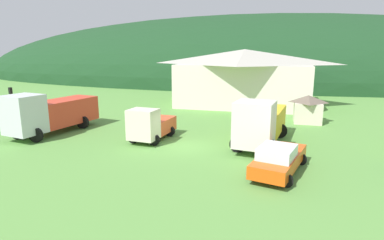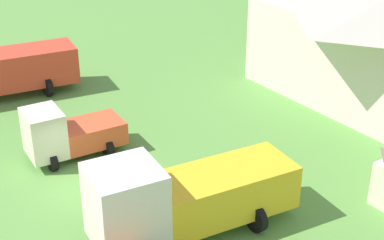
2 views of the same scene
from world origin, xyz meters
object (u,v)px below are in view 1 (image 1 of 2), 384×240
at_px(heavy_rig_striped, 261,122).
at_px(traffic_cone_mid_row, 137,132).
at_px(light_truck_cream, 150,125).
at_px(play_shed_cream, 308,109).
at_px(traffic_light_west, 12,103).
at_px(traffic_cone_near_pickup, 252,151).
at_px(service_pickup_orange, 279,159).
at_px(tow_truck_silver, 50,113).
at_px(depot_building, 244,76).

relative_size(heavy_rig_striped, traffic_cone_mid_row, 15.21).
xyz_separation_m(light_truck_cream, traffic_cone_mid_row, (-2.15, 2.27, -1.23)).
bearing_deg(light_truck_cream, play_shed_cream, 134.34).
xyz_separation_m(traffic_light_west, traffic_cone_near_pickup, (20.53, -0.88, -2.25)).
relative_size(heavy_rig_striped, service_pickup_orange, 1.46).
bearing_deg(traffic_cone_near_pickup, tow_truck_silver, 178.84).
bearing_deg(depot_building, traffic_cone_mid_row, -113.51).
height_order(depot_building, play_shed_cream, depot_building).
bearing_deg(traffic_cone_mid_row, depot_building, 66.49).
bearing_deg(traffic_light_west, traffic_cone_near_pickup, -2.46).
height_order(depot_building, heavy_rig_striped, depot_building).
height_order(depot_building, traffic_cone_near_pickup, depot_building).
bearing_deg(traffic_light_west, tow_truck_silver, -7.44).
relative_size(depot_building, light_truck_cream, 3.56).
distance_m(play_shed_cream, traffic_light_west, 26.50).
bearing_deg(tow_truck_silver, service_pickup_orange, 87.64).
bearing_deg(depot_building, heavy_rig_striped, -80.04).
bearing_deg(service_pickup_orange, traffic_light_west, -87.12).
height_order(play_shed_cream, traffic_cone_mid_row, play_shed_cream).
bearing_deg(traffic_cone_near_pickup, depot_building, 98.06).
xyz_separation_m(depot_building, traffic_light_west, (-17.83, -18.18, -1.28)).
height_order(heavy_rig_striped, traffic_cone_near_pickup, heavy_rig_striped).
xyz_separation_m(traffic_light_west, traffic_cone_mid_row, (10.73, 1.86, -2.25)).
xyz_separation_m(play_shed_cream, heavy_rig_striped, (-3.89, -8.70, 0.36)).
distance_m(depot_building, traffic_cone_near_pickup, 19.57).
bearing_deg(heavy_rig_striped, tow_truck_silver, -78.37).
xyz_separation_m(depot_building, light_truck_cream, (-4.95, -18.59, -2.30)).
bearing_deg(light_truck_cream, service_pickup_orange, 71.38).
height_order(play_shed_cream, traffic_cone_near_pickup, play_shed_cream).
relative_size(depot_building, service_pickup_orange, 2.95).
xyz_separation_m(heavy_rig_striped, service_pickup_orange, (1.30, -5.12, -0.87)).
relative_size(depot_building, play_shed_cream, 6.26).
distance_m(depot_building, light_truck_cream, 19.37).
distance_m(depot_building, traffic_light_west, 25.49).
relative_size(traffic_light_west, traffic_cone_mid_row, 6.68).
height_order(depot_building, light_truck_cream, depot_building).
bearing_deg(traffic_cone_mid_row, traffic_light_west, -170.17).
bearing_deg(traffic_cone_near_pickup, service_pickup_orange, -65.18).
relative_size(heavy_rig_striped, traffic_light_west, 2.28).
bearing_deg(service_pickup_orange, traffic_cone_near_pickup, -140.73).
bearing_deg(depot_building, light_truck_cream, -104.90).
xyz_separation_m(depot_building, play_shed_cream, (6.98, -8.90, -2.19)).
height_order(traffic_light_west, traffic_cone_mid_row, traffic_light_west).
bearing_deg(tow_truck_silver, traffic_cone_near_pickup, 99.00).
bearing_deg(traffic_light_west, heavy_rig_striped, 1.58).
bearing_deg(service_pickup_orange, depot_building, -154.61).
bearing_deg(heavy_rig_striped, depot_building, -162.28).
distance_m(heavy_rig_striped, traffic_light_west, 20.93).
bearing_deg(traffic_light_west, depot_building, 45.55).
bearing_deg(traffic_cone_near_pickup, traffic_light_west, 177.54).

